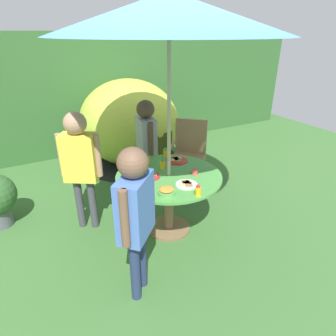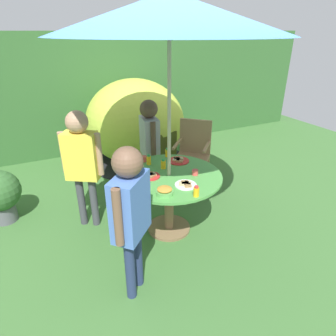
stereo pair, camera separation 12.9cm
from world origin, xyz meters
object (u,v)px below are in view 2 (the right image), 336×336
snack_bowl (165,191)px  juice_bottle_center_front (196,192)px  patio_umbrella (169,14)px  plate_near_right (178,160)px  plate_far_left (150,175)px  juice_bottle_far_right (149,160)px  wooden_chair (193,150)px  child_in_yellow_shirt (82,156)px  garden_table (169,189)px  juice_bottle_mid_left (127,182)px  cup_far (144,159)px  potted_plant (0,193)px  juice_bottle_center_back (163,164)px  cup_near (195,172)px  dome_tent (135,122)px  child_in_grey_shirt (149,137)px  plate_mid_right (186,184)px  juice_bottle_near_left (168,153)px  child_in_blue_shirt (130,207)px

snack_bowl → juice_bottle_center_front: (0.25, -0.16, 0.01)m
patio_umbrella → plate_near_right: 1.55m
plate_far_left → snack_bowl: bearing=-92.4°
juice_bottle_far_right → wooden_chair: bearing=30.4°
wooden_chair → plate_near_right: 0.84m
wooden_chair → child_in_yellow_shirt: (-1.61, -0.37, 0.35)m
garden_table → wooden_chair: bearing=47.1°
juice_bottle_mid_left → cup_far: bearing=52.1°
potted_plant → juice_bottle_center_front: juice_bottle_center_front is taller
juice_bottle_far_right → patio_umbrella: bearing=-75.0°
potted_plant → child_in_yellow_shirt: 1.15m
plate_far_left → patio_umbrella: bearing=-13.8°
snack_bowl → juice_bottle_center_back: size_ratio=1.52×
plate_far_left → cup_near: bearing=-20.6°
dome_tent → cup_near: (-0.12, -2.17, 0.04)m
child_in_yellow_shirt → wooden_chair: bearing=45.0°
cup_near → cup_far: cup_far is taller
dome_tent → juice_bottle_far_right: 1.77m
dome_tent → wooden_chair: bearing=-81.3°
child_in_grey_shirt → juice_bottle_far_right: 0.53m
plate_mid_right → juice_bottle_center_back: size_ratio=1.97×
garden_table → patio_umbrella: bearing=0.0°
child_in_yellow_shirt → plate_mid_right: bearing=-10.9°
patio_umbrella → plate_near_right: bearing=46.8°
dome_tent → potted_plant: 2.34m
child_in_grey_shirt → juice_bottle_mid_left: size_ratio=12.58×
dome_tent → juice_bottle_far_right: (-0.46, -1.70, 0.06)m
dome_tent → juice_bottle_near_left: size_ratio=19.02×
plate_far_left → plate_near_right: size_ratio=0.84×
snack_bowl → plate_near_right: snack_bowl is taller
plate_near_right → cup_near: bearing=-90.7°
dome_tent → plate_mid_right: size_ratio=9.31×
child_in_grey_shirt → dome_tent: bearing=176.9°
juice_bottle_center_front → cup_far: 0.96m
potted_plant → cup_far: bearing=-19.6°
juice_bottle_center_front → cup_far: bearing=98.5°
patio_umbrella → wooden_chair: patio_umbrella is taller
plate_far_left → juice_bottle_near_left: juice_bottle_near_left is taller
snack_bowl → patio_umbrella: bearing=58.1°
wooden_chair → child_in_blue_shirt: child_in_blue_shirt is taller
child_in_blue_shirt → plate_mid_right: 0.80m
child_in_yellow_shirt → juice_bottle_near_left: bearing=29.6°
cup_far → cup_near: bearing=-57.4°
child_in_blue_shirt → dome_tent: bearing=24.2°
plate_far_left → cup_near: (0.45, -0.17, 0.02)m
snack_bowl → plate_mid_right: (0.26, 0.06, -0.02)m
wooden_chair → plate_mid_right: wooden_chair is taller
plate_mid_right → juice_bottle_mid_left: size_ratio=2.06×
juice_bottle_mid_left → child_in_yellow_shirt: bearing=120.3°
child_in_yellow_shirt → juice_bottle_center_front: size_ratio=12.95×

